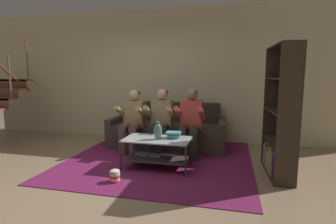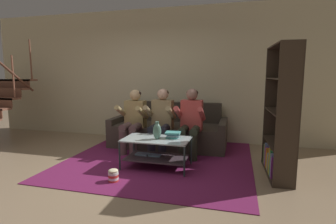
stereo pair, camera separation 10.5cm
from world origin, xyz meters
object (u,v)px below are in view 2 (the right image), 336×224
object	(u,v)px
couch	(169,132)
bookshelf	(281,128)
person_seated_right	(191,120)
vase	(157,131)
coffee_table	(156,148)
book_stack	(173,135)
person_seated_left	(133,118)
popcorn_tub	(113,175)
person_seated_middle	(161,118)

from	to	relation	value
couch	bookshelf	world-z (taller)	bookshelf
person_seated_right	vase	world-z (taller)	person_seated_right
person_seated_right	coffee_table	bearing A→B (deg)	-119.43
person_seated_right	coffee_table	size ratio (longest dim) A/B	1.18
book_stack	bookshelf	bearing A→B (deg)	4.28
person_seated_left	book_stack	distance (m)	1.13
coffee_table	popcorn_tub	xyz separation A→B (m)	(-0.39, -0.69, -0.22)
couch	person_seated_right	xyz separation A→B (m)	(0.55, -0.58, 0.38)
couch	person_seated_left	xyz separation A→B (m)	(-0.55, -0.58, 0.36)
person_seated_middle	bookshelf	world-z (taller)	bookshelf
vase	bookshelf	distance (m)	1.83
vase	bookshelf	bearing A→B (deg)	7.90
coffee_table	vase	world-z (taller)	vase
person_seated_middle	bookshelf	distance (m)	2.03
coffee_table	vase	xyz separation A→B (m)	(0.03, -0.03, 0.29)
vase	couch	bearing A→B (deg)	96.81
person_seated_right	vase	xyz separation A→B (m)	(-0.39, -0.77, -0.07)
bookshelf	book_stack	bearing A→B (deg)	-175.72
couch	person_seated_right	world-z (taller)	person_seated_right
couch	vase	world-z (taller)	couch
book_stack	coffee_table	bearing A→B (deg)	-157.67
person_seated_right	book_stack	xyz separation A→B (m)	(-0.17, -0.63, -0.14)
person_seated_middle	coffee_table	world-z (taller)	person_seated_middle
vase	book_stack	world-z (taller)	vase
person_seated_right	book_stack	world-z (taller)	person_seated_right
couch	bookshelf	xyz separation A→B (m)	(1.97, -1.10, 0.40)
couch	book_stack	xyz separation A→B (m)	(0.38, -1.21, 0.23)
person_seated_right	vase	size ratio (longest dim) A/B	4.40
book_stack	person_seated_left	bearing A→B (deg)	145.78
couch	book_stack	size ratio (longest dim) A/B	9.44
couch	person_seated_middle	world-z (taller)	person_seated_middle
coffee_table	couch	bearing A→B (deg)	95.77
couch	book_stack	bearing A→B (deg)	-72.61
couch	popcorn_tub	distance (m)	2.04
book_stack	bookshelf	xyz separation A→B (m)	(1.59, 0.12, 0.16)
vase	book_stack	size ratio (longest dim) A/B	1.13
person_seated_left	coffee_table	world-z (taller)	person_seated_left
person_seated_middle	popcorn_tub	distance (m)	1.56
vase	bookshelf	world-z (taller)	bookshelf
vase	popcorn_tub	distance (m)	0.94
person_seated_left	person_seated_right	xyz separation A→B (m)	(1.10, 0.00, 0.02)
book_stack	popcorn_tub	world-z (taller)	book_stack
person_seated_middle	bookshelf	bearing A→B (deg)	-14.67
person_seated_left	bookshelf	world-z (taller)	bookshelf
person_seated_right	person_seated_middle	bearing A→B (deg)	-179.91
person_seated_left	bookshelf	size ratio (longest dim) A/B	0.63
couch	coffee_table	distance (m)	1.32
person_seated_left	popcorn_tub	distance (m)	1.56
bookshelf	couch	bearing A→B (deg)	150.89
book_stack	popcorn_tub	bearing A→B (deg)	-128.89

